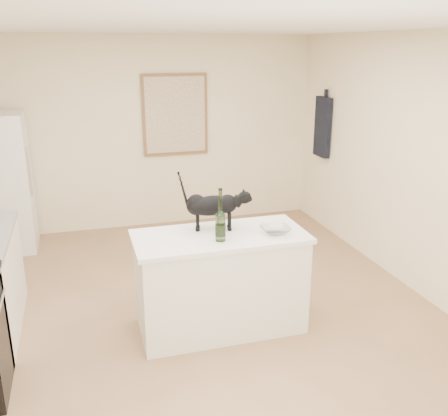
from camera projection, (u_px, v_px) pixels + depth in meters
The scene contains 15 objects.
floor at pixel (204, 317), 4.76m from camera, with size 5.50×5.50×0.00m, color #A67958.
ceiling at pixel (200, 26), 3.96m from camera, with size 5.50×5.50×0.00m, color white.
wall_back at pixel (154, 134), 6.87m from camera, with size 4.50×4.50×0.00m, color #FFEBC5.
wall_front at pixel (384, 374), 1.85m from camera, with size 4.50×4.50×0.00m, color #FFEBC5.
wall_right at pixel (423, 168), 4.97m from camera, with size 5.50×5.50×0.00m, color #FFEBC5.
island_base at pixel (220, 284), 4.48m from camera, with size 1.44×0.67×0.86m, color white.
island_top at pixel (220, 237), 4.34m from camera, with size 1.50×0.70×0.04m, color white.
fridge at pixel (1, 183), 6.12m from camera, with size 0.68×0.68×1.70m, color white.
artwork_frame at pixel (175, 115), 6.85m from camera, with size 0.90×0.03×1.10m, color brown.
artwork_canvas at pixel (175, 115), 6.83m from camera, with size 0.82×0.00×1.02m, color beige.
hanging_garment at pixel (323, 127), 6.79m from camera, with size 0.08×0.34×0.80m, color black.
black_cat at pixel (212, 208), 4.40m from camera, with size 0.56×0.17×0.39m, color black, non-canonical shape.
wine_bottle at pixel (220, 218), 4.13m from camera, with size 0.09×0.09×0.40m, color #305B24.
glass_bowl at pixel (275, 230), 4.34m from camera, with size 0.26×0.26×0.06m, color silver.
fridge_paper at pixel (28, 158), 6.11m from camera, with size 0.01×0.14×0.19m, color white.
Camera 1 is at (-1.01, -4.09, 2.46)m, focal length 40.27 mm.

